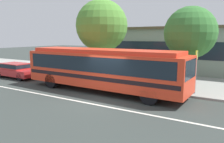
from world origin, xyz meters
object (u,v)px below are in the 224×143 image
(transit_bus, at_px, (102,67))
(sedan_behind_bus, at_px, (17,70))
(pedestrian_waiting_near_sign, at_px, (94,67))
(street_tree_near_stop, at_px, (102,26))
(bus_stop_sign, at_px, (196,66))
(street_tree_mid_block, at_px, (190,33))

(transit_bus, relative_size, sedan_behind_bus, 2.61)
(pedestrian_waiting_near_sign, bearing_deg, street_tree_near_stop, 88.82)
(bus_stop_sign, height_order, street_tree_near_stop, street_tree_near_stop)
(street_tree_near_stop, distance_m, street_tree_mid_block, 7.35)
(transit_bus, height_order, pedestrian_waiting_near_sign, transit_bus)
(transit_bus, distance_m, street_tree_mid_block, 6.23)
(transit_bus, relative_size, street_tree_mid_block, 2.08)
(street_tree_near_stop, bearing_deg, transit_bus, -55.92)
(pedestrian_waiting_near_sign, xyz_separation_m, street_tree_mid_block, (7.33, 0.79, 2.74))
(transit_bus, xyz_separation_m, street_tree_mid_block, (4.71, 3.43, 2.21))
(bus_stop_sign, bearing_deg, street_tree_near_stop, 167.40)
(transit_bus, bearing_deg, pedestrian_waiting_near_sign, 134.91)
(street_tree_near_stop, bearing_deg, bus_stop_sign, -12.60)
(sedan_behind_bus, height_order, street_tree_mid_block, street_tree_mid_block)
(street_tree_near_stop, bearing_deg, pedestrian_waiting_near_sign, -91.18)
(bus_stop_sign, bearing_deg, pedestrian_waiting_near_sign, 175.83)
(bus_stop_sign, bearing_deg, street_tree_mid_block, 118.28)
(sedan_behind_bus, relative_size, bus_stop_sign, 1.63)
(street_tree_mid_block, bearing_deg, pedestrian_waiting_near_sign, -173.82)
(sedan_behind_bus, height_order, bus_stop_sign, bus_stop_sign)
(bus_stop_sign, relative_size, street_tree_near_stop, 0.41)
(transit_bus, xyz_separation_m, sedan_behind_bus, (-9.16, 0.18, -0.90))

